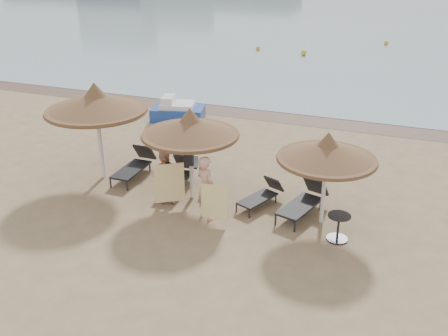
{
  "coord_description": "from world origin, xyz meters",
  "views": [
    {
      "loc": [
        5.55,
        -11.14,
        6.94
      ],
      "look_at": [
        0.85,
        1.2,
        1.03
      ],
      "focal_mm": 40.0,
      "sensor_mm": 36.0,
      "label": 1
    }
  ],
  "objects_px": {
    "lounger_far_left": "(135,165)",
    "palapa_right": "(327,152)",
    "lounger_near_right": "(262,194)",
    "lounger_near_left": "(178,176)",
    "palapa_left": "(96,103)",
    "side_table": "(338,228)",
    "lounger_far_right": "(305,200)",
    "palapa_center": "(190,127)",
    "person_right": "(206,183)",
    "person_left": "(164,171)",
    "pedal_boat": "(177,111)"
  },
  "relations": [
    {
      "from": "lounger_far_left",
      "to": "person_right",
      "type": "xyz_separation_m",
      "value": [
        3.24,
        -1.74,
        0.68
      ]
    },
    {
      "from": "lounger_far_right",
      "to": "side_table",
      "type": "height_order",
      "value": "lounger_far_right"
    },
    {
      "from": "palapa_right",
      "to": "palapa_left",
      "type": "bearing_deg",
      "value": 177.23
    },
    {
      "from": "lounger_far_right",
      "to": "person_right",
      "type": "bearing_deg",
      "value": -137.52
    },
    {
      "from": "person_right",
      "to": "side_table",
      "type": "bearing_deg",
      "value": -146.52
    },
    {
      "from": "lounger_far_left",
      "to": "palapa_right",
      "type": "bearing_deg",
      "value": -8.17
    },
    {
      "from": "lounger_near_right",
      "to": "palapa_center",
      "type": "bearing_deg",
      "value": -148.55
    },
    {
      "from": "palapa_right",
      "to": "person_left",
      "type": "height_order",
      "value": "palapa_right"
    },
    {
      "from": "palapa_right",
      "to": "lounger_near_left",
      "type": "relative_size",
      "value": 1.3
    },
    {
      "from": "lounger_near_right",
      "to": "side_table",
      "type": "relative_size",
      "value": 2.36
    },
    {
      "from": "person_right",
      "to": "lounger_far_right",
      "type": "bearing_deg",
      "value": -122.61
    },
    {
      "from": "palapa_center",
      "to": "person_left",
      "type": "relative_size",
      "value": 1.46
    },
    {
      "from": "lounger_near_right",
      "to": "lounger_far_left",
      "type": "bearing_deg",
      "value": -163.4
    },
    {
      "from": "side_table",
      "to": "person_left",
      "type": "height_order",
      "value": "person_left"
    },
    {
      "from": "side_table",
      "to": "lounger_far_right",
      "type": "bearing_deg",
      "value": 135.77
    },
    {
      "from": "lounger_near_left",
      "to": "person_left",
      "type": "distance_m",
      "value": 1.16
    },
    {
      "from": "lounger_near_left",
      "to": "person_left",
      "type": "relative_size",
      "value": 1.04
    },
    {
      "from": "palapa_left",
      "to": "lounger_near_right",
      "type": "bearing_deg",
      "value": 0.46
    },
    {
      "from": "palapa_center",
      "to": "lounger_near_right",
      "type": "distance_m",
      "value": 2.85
    },
    {
      "from": "lounger_far_left",
      "to": "person_right",
      "type": "relative_size",
      "value": 0.92
    },
    {
      "from": "palapa_right",
      "to": "person_left",
      "type": "bearing_deg",
      "value": -174.3
    },
    {
      "from": "lounger_near_left",
      "to": "palapa_left",
      "type": "bearing_deg",
      "value": 179.71
    },
    {
      "from": "palapa_center",
      "to": "side_table",
      "type": "bearing_deg",
      "value": -10.28
    },
    {
      "from": "palapa_left",
      "to": "side_table",
      "type": "height_order",
      "value": "palapa_left"
    },
    {
      "from": "lounger_near_right",
      "to": "pedal_boat",
      "type": "distance_m",
      "value": 8.41
    },
    {
      "from": "palapa_left",
      "to": "palapa_center",
      "type": "xyz_separation_m",
      "value": [
        3.3,
        -0.3,
        -0.28
      ]
    },
    {
      "from": "side_table",
      "to": "lounger_near_right",
      "type": "bearing_deg",
      "value": 154.05
    },
    {
      "from": "palapa_right",
      "to": "lounger_far_right",
      "type": "height_order",
      "value": "palapa_right"
    },
    {
      "from": "person_left",
      "to": "palapa_left",
      "type": "bearing_deg",
      "value": -35.94
    },
    {
      "from": "palapa_center",
      "to": "pedal_boat",
      "type": "height_order",
      "value": "palapa_center"
    },
    {
      "from": "side_table",
      "to": "lounger_far_left",
      "type": "bearing_deg",
      "value": 166.96
    },
    {
      "from": "palapa_right",
      "to": "pedal_boat",
      "type": "distance_m",
      "value": 10.12
    },
    {
      "from": "lounger_near_left",
      "to": "person_left",
      "type": "bearing_deg",
      "value": -91.96
    },
    {
      "from": "palapa_center",
      "to": "pedal_boat",
      "type": "distance_m",
      "value": 7.68
    },
    {
      "from": "lounger_near_right",
      "to": "palapa_right",
      "type": "bearing_deg",
      "value": 9.83
    },
    {
      "from": "side_table",
      "to": "palapa_left",
      "type": "bearing_deg",
      "value": 171.87
    },
    {
      "from": "palapa_right",
      "to": "person_right",
      "type": "height_order",
      "value": "palapa_right"
    },
    {
      "from": "lounger_far_right",
      "to": "lounger_near_left",
      "type": "bearing_deg",
      "value": -167.3
    },
    {
      "from": "lounger_near_left",
      "to": "lounger_far_right",
      "type": "xyz_separation_m",
      "value": [
        4.04,
        -0.23,
        -0.0
      ]
    },
    {
      "from": "lounger_near_left",
      "to": "lounger_far_right",
      "type": "height_order",
      "value": "lounger_near_left"
    },
    {
      "from": "lounger_far_left",
      "to": "person_right",
      "type": "distance_m",
      "value": 3.74
    },
    {
      "from": "palapa_right",
      "to": "lounger_far_right",
      "type": "distance_m",
      "value": 1.8
    },
    {
      "from": "palapa_left",
      "to": "palapa_center",
      "type": "relative_size",
      "value": 1.13
    },
    {
      "from": "palapa_left",
      "to": "person_left",
      "type": "relative_size",
      "value": 1.64
    },
    {
      "from": "palapa_left",
      "to": "lounger_near_left",
      "type": "distance_m",
      "value": 3.37
    },
    {
      "from": "palapa_right",
      "to": "side_table",
      "type": "height_order",
      "value": "palapa_right"
    },
    {
      "from": "palapa_center",
      "to": "lounger_far_right",
      "type": "bearing_deg",
      "value": 4.6
    },
    {
      "from": "side_table",
      "to": "pedal_boat",
      "type": "xyz_separation_m",
      "value": [
        -8.08,
        7.32,
        0.05
      ]
    },
    {
      "from": "person_left",
      "to": "person_right",
      "type": "bearing_deg",
      "value": 143.66
    },
    {
      "from": "side_table",
      "to": "pedal_boat",
      "type": "bearing_deg",
      "value": 137.81
    }
  ]
}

